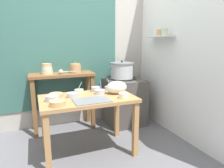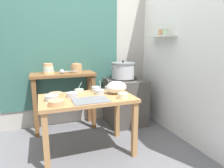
{
  "view_description": "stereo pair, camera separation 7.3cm",
  "coord_description": "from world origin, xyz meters",
  "px_view_note": "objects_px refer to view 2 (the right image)",
  "views": [
    {
      "loc": [
        -0.56,
        -2.18,
        1.34
      ],
      "look_at": [
        0.39,
        0.16,
        0.82
      ],
      "focal_mm": 31.36,
      "sensor_mm": 36.0,
      "label": 1
    },
    {
      "loc": [
        -0.5,
        -2.2,
        1.34
      ],
      "look_at": [
        0.39,
        0.16,
        0.82
      ],
      "focal_mm": 31.36,
      "sensor_mm": 36.0,
      "label": 2
    }
  ],
  "objects_px": {
    "prep_bowl_5": "(56,103)",
    "prep_bowl_7": "(72,94)",
    "back_shelf_table": "(64,87)",
    "ladle": "(63,72)",
    "prep_bowl_1": "(56,94)",
    "prep_bowl_2": "(52,98)",
    "serving_tray": "(91,100)",
    "prep_bowl_0": "(99,91)",
    "steamer_pot": "(123,70)",
    "prep_table": "(87,106)",
    "clay_pot": "(77,68)",
    "prep_bowl_8": "(109,88)",
    "prep_bowl_3": "(123,95)",
    "bowl_stack_enamel": "(48,69)",
    "prep_bowl_6": "(79,91)",
    "plastic_bag": "(116,87)",
    "prep_bowl_4": "(96,89)",
    "stove_block": "(125,101)"
  },
  "relations": [
    {
      "from": "prep_bowl_2",
      "to": "prep_bowl_3",
      "type": "height_order",
      "value": "prep_bowl_3"
    },
    {
      "from": "prep_bowl_2",
      "to": "prep_bowl_7",
      "type": "bearing_deg",
      "value": 17.91
    },
    {
      "from": "bowl_stack_enamel",
      "to": "prep_bowl_6",
      "type": "relative_size",
      "value": 1.24
    },
    {
      "from": "clay_pot",
      "to": "bowl_stack_enamel",
      "type": "distance_m",
      "value": 0.42
    },
    {
      "from": "prep_bowl_6",
      "to": "prep_bowl_2",
      "type": "bearing_deg",
      "value": -143.73
    },
    {
      "from": "back_shelf_table",
      "to": "stove_block",
      "type": "relative_size",
      "value": 1.23
    },
    {
      "from": "steamer_pot",
      "to": "serving_tray",
      "type": "bearing_deg",
      "value": -131.29
    },
    {
      "from": "plastic_bag",
      "to": "prep_bowl_4",
      "type": "xyz_separation_m",
      "value": [
        -0.21,
        0.21,
        -0.05
      ]
    },
    {
      "from": "prep_bowl_2",
      "to": "prep_bowl_5",
      "type": "relative_size",
      "value": 0.92
    },
    {
      "from": "clay_pot",
      "to": "prep_bowl_3",
      "type": "height_order",
      "value": "clay_pot"
    },
    {
      "from": "prep_bowl_7",
      "to": "prep_bowl_0",
      "type": "bearing_deg",
      "value": 4.29
    },
    {
      "from": "stove_block",
      "to": "steamer_pot",
      "type": "height_order",
      "value": "steamer_pot"
    },
    {
      "from": "stove_block",
      "to": "prep_bowl_0",
      "type": "distance_m",
      "value": 0.95
    },
    {
      "from": "serving_tray",
      "to": "prep_bowl_2",
      "type": "height_order",
      "value": "prep_bowl_2"
    },
    {
      "from": "prep_bowl_1",
      "to": "prep_bowl_2",
      "type": "bearing_deg",
      "value": -109.75
    },
    {
      "from": "back_shelf_table",
      "to": "clay_pot",
      "type": "relative_size",
      "value": 5.64
    },
    {
      "from": "prep_bowl_7",
      "to": "prep_bowl_4",
      "type": "bearing_deg",
      "value": 27.3
    },
    {
      "from": "prep_bowl_5",
      "to": "prep_bowl_7",
      "type": "distance_m",
      "value": 0.35
    },
    {
      "from": "stove_block",
      "to": "prep_bowl_6",
      "type": "height_order",
      "value": "prep_bowl_6"
    },
    {
      "from": "stove_block",
      "to": "plastic_bag",
      "type": "xyz_separation_m",
      "value": [
        -0.43,
        -0.67,
        0.42
      ]
    },
    {
      "from": "back_shelf_table",
      "to": "prep_bowl_1",
      "type": "bearing_deg",
      "value": -104.38
    },
    {
      "from": "prep_bowl_0",
      "to": "prep_bowl_1",
      "type": "height_order",
      "value": "prep_bowl_0"
    },
    {
      "from": "serving_tray",
      "to": "prep_bowl_0",
      "type": "xyz_separation_m",
      "value": [
        0.18,
        0.26,
        0.02
      ]
    },
    {
      "from": "back_shelf_table",
      "to": "ladle",
      "type": "distance_m",
      "value": 0.27
    },
    {
      "from": "prep_bowl_2",
      "to": "prep_bowl_1",
      "type": "bearing_deg",
      "value": 70.25
    },
    {
      "from": "bowl_stack_enamel",
      "to": "prep_bowl_0",
      "type": "relative_size",
      "value": 0.99
    },
    {
      "from": "steamer_pot",
      "to": "serving_tray",
      "type": "relative_size",
      "value": 1.1
    },
    {
      "from": "prep_table",
      "to": "prep_bowl_6",
      "type": "relative_size",
      "value": 8.02
    },
    {
      "from": "serving_tray",
      "to": "prep_bowl_8",
      "type": "bearing_deg",
      "value": 48.55
    },
    {
      "from": "prep_bowl_3",
      "to": "back_shelf_table",
      "type": "bearing_deg",
      "value": 117.94
    },
    {
      "from": "plastic_bag",
      "to": "prep_bowl_5",
      "type": "xyz_separation_m",
      "value": [
        -0.76,
        -0.24,
        -0.05
      ]
    },
    {
      "from": "bowl_stack_enamel",
      "to": "prep_table",
      "type": "bearing_deg",
      "value": -65.35
    },
    {
      "from": "serving_tray",
      "to": "prep_bowl_7",
      "type": "bearing_deg",
      "value": 125.38
    },
    {
      "from": "prep_table",
      "to": "prep_bowl_7",
      "type": "distance_m",
      "value": 0.22
    },
    {
      "from": "clay_pot",
      "to": "prep_table",
      "type": "bearing_deg",
      "value": -92.34
    },
    {
      "from": "prep_bowl_0",
      "to": "prep_bowl_6",
      "type": "distance_m",
      "value": 0.28
    },
    {
      "from": "clay_pot",
      "to": "prep_bowl_7",
      "type": "xyz_separation_m",
      "value": [
        -0.2,
        -0.76,
        -0.22
      ]
    },
    {
      "from": "prep_table",
      "to": "prep_bowl_2",
      "type": "height_order",
      "value": "prep_bowl_2"
    },
    {
      "from": "prep_bowl_1",
      "to": "prep_bowl_8",
      "type": "xyz_separation_m",
      "value": [
        0.71,
        0.1,
        0.0
      ]
    },
    {
      "from": "back_shelf_table",
      "to": "steamer_pot",
      "type": "distance_m",
      "value": 0.98
    },
    {
      "from": "prep_table",
      "to": "prep_bowl_5",
      "type": "height_order",
      "value": "prep_bowl_5"
    },
    {
      "from": "steamer_pot",
      "to": "prep_bowl_2",
      "type": "xyz_separation_m",
      "value": [
        -1.18,
        -0.73,
        -0.16
      ]
    },
    {
      "from": "prep_bowl_2",
      "to": "prep_bowl_8",
      "type": "bearing_deg",
      "value": 18.51
    },
    {
      "from": "prep_bowl_6",
      "to": "bowl_stack_enamel",
      "type": "bearing_deg",
      "value": 119.81
    },
    {
      "from": "prep_table",
      "to": "clay_pot",
      "type": "height_order",
      "value": "clay_pot"
    },
    {
      "from": "prep_bowl_4",
      "to": "serving_tray",
      "type": "bearing_deg",
      "value": -113.1
    },
    {
      "from": "ladle",
      "to": "prep_bowl_4",
      "type": "height_order",
      "value": "ladle"
    },
    {
      "from": "back_shelf_table",
      "to": "prep_bowl_8",
      "type": "xyz_separation_m",
      "value": [
        0.54,
        -0.58,
        0.07
      ]
    },
    {
      "from": "stove_block",
      "to": "prep_bowl_3",
      "type": "height_order",
      "value": "prep_bowl_3"
    },
    {
      "from": "prep_table",
      "to": "prep_bowl_8",
      "type": "relative_size",
      "value": 6.8
    }
  ]
}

